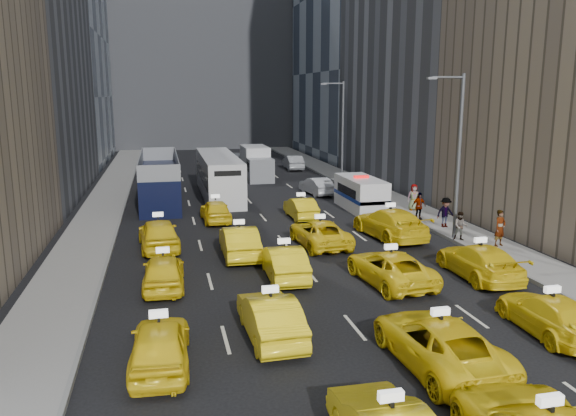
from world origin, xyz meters
name	(u,v)px	position (x,y,z in m)	size (l,w,h in m)	color
ground	(376,353)	(0.00, 0.00, 0.00)	(160.00, 160.00, 0.00)	black
sidewalk_west	(103,208)	(-10.50, 25.00, 0.07)	(3.00, 90.00, 0.15)	gray
sidewalk_east	(384,196)	(10.50, 25.00, 0.07)	(3.00, 90.00, 0.15)	gray
curb_west	(124,207)	(-9.05, 25.00, 0.09)	(0.15, 90.00, 0.18)	slate
curb_east	(367,197)	(9.05, 25.00, 0.09)	(0.15, 90.00, 0.18)	slate
building_backdrop	(199,10)	(0.00, 72.00, 20.00)	(30.00, 12.00, 40.00)	slate
streetlight_near	(457,152)	(9.18, 12.00, 4.92)	(2.15, 0.22, 9.00)	#595B60
streetlight_far	(341,129)	(9.18, 32.00, 4.92)	(2.15, 0.22, 9.00)	#595B60
taxi_4	(160,344)	(-6.59, 0.54, 0.73)	(1.72, 4.28, 1.46)	yellow
taxi_5	(270,317)	(-3.01, 1.84, 0.74)	(1.56, 4.47, 1.47)	yellow
taxi_6	(439,342)	(1.51, -1.16, 0.74)	(2.46, 5.34, 1.48)	yellow
taxi_7	(550,314)	(6.28, 0.12, 0.67)	(1.87, 4.61, 1.34)	yellow
taxi_8	(164,272)	(-6.43, 7.57, 0.71)	(1.69, 4.19, 1.43)	yellow
taxi_9	(284,262)	(-1.27, 7.73, 0.73)	(1.55, 4.45, 1.47)	yellow
taxi_10	(390,268)	(3.01, 6.06, 0.70)	(2.32, 5.04, 1.40)	yellow
taxi_11	(479,261)	(7.14, 5.94, 0.74)	(2.09, 5.13, 1.49)	yellow
taxi_12	(159,234)	(-6.63, 13.70, 0.82)	(1.94, 4.81, 1.64)	yellow
taxi_13	(239,241)	(-2.73, 11.45, 0.78)	(1.65, 4.72, 1.56)	yellow
taxi_14	(320,233)	(1.72, 12.53, 0.69)	(2.29, 4.97, 1.38)	yellow
taxi_15	(390,223)	(6.03, 13.29, 0.84)	(2.34, 5.76, 1.67)	yellow
taxi_16	(216,211)	(-3.13, 19.47, 0.71)	(1.68, 4.17, 1.42)	yellow
taxi_17	(301,208)	(2.36, 19.26, 0.68)	(1.44, 4.13, 1.36)	yellow
nypd_van	(361,194)	(7.10, 21.01, 1.09)	(2.45, 5.69, 2.40)	white
double_decker	(160,179)	(-6.54, 26.85, 1.73)	(4.06, 12.21, 3.48)	black
city_bus	(219,176)	(-2.01, 28.45, 1.61)	(3.67, 12.75, 3.25)	silver
box_truck	(256,163)	(2.38, 36.78, 1.48)	(2.95, 6.80, 3.02)	silver
misc_car_0	(317,186)	(5.71, 27.46, 0.70)	(1.47, 4.22, 1.39)	#B0B2B8
misc_car_1	(152,171)	(-7.32, 39.48, 0.67)	(2.24, 4.86, 1.35)	black
misc_car_2	(233,159)	(1.43, 46.58, 0.78)	(2.17, 5.35, 1.55)	slate
misc_car_3	(207,163)	(-1.74, 43.76, 0.76)	(1.80, 4.46, 1.52)	black
misc_car_4	(293,162)	(7.28, 42.41, 0.76)	(1.60, 4.59, 1.51)	#96999D
pedestrian_0	(500,228)	(10.73, 9.92, 1.11)	(0.70, 0.46, 1.91)	gray
pedestrian_1	(461,226)	(9.33, 11.41, 0.93)	(0.76, 0.42, 1.57)	gray
pedestrian_2	(445,212)	(10.01, 14.38, 1.04)	(1.15, 0.48, 1.79)	gray
pedestrian_3	(419,206)	(9.32, 16.53, 1.02)	(1.02, 0.47, 1.75)	gray
pedestrian_4	(414,197)	(10.32, 19.39, 1.05)	(0.88, 0.48, 1.79)	gray
pedestrian_5	(378,188)	(9.46, 23.79, 0.97)	(1.51, 0.44, 1.63)	gray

